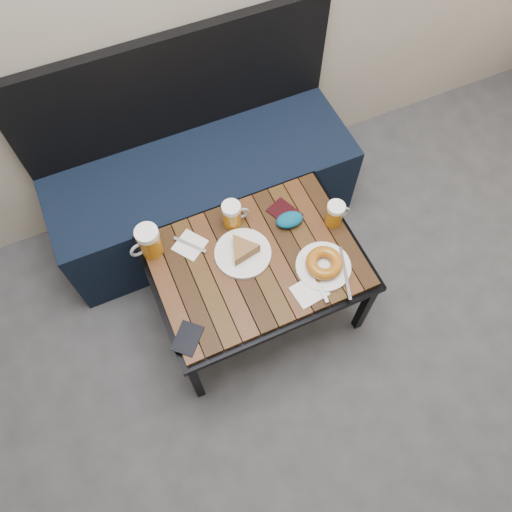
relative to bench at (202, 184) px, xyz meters
name	(u,v)px	position (x,y,z in m)	size (l,w,h in m)	color
bench	(202,184)	(0.00, 0.00, 0.00)	(1.40, 0.50, 0.95)	black
cafe_table	(256,264)	(0.03, -0.58, 0.16)	(0.84, 0.62, 0.47)	black
beer_mug_left	(149,242)	(-0.33, -0.37, 0.27)	(0.14, 0.10, 0.15)	#AD630D
beer_mug_centre	(232,214)	(0.01, -0.38, 0.26)	(0.11, 0.08, 0.12)	#AD630D
beer_mug_right	(335,214)	(0.39, -0.54, 0.26)	(0.11, 0.07, 0.12)	#AD630D
plate_pie	(243,251)	(-0.01, -0.53, 0.22)	(0.23, 0.23, 0.06)	white
plate_bagel	(324,265)	(0.26, -0.71, 0.22)	(0.22, 0.28, 0.06)	white
napkin_left	(190,245)	(-0.19, -0.41, 0.20)	(0.15, 0.15, 0.01)	white
napkin_right	(309,291)	(0.16, -0.79, 0.20)	(0.13, 0.12, 0.01)	white
passport_navy	(188,338)	(-0.33, -0.77, 0.20)	(0.09, 0.12, 0.01)	black
passport_burgundy	(285,213)	(0.23, -0.42, 0.20)	(0.09, 0.13, 0.01)	black
knit_pouch	(290,220)	(0.22, -0.48, 0.22)	(0.11, 0.07, 0.05)	navy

